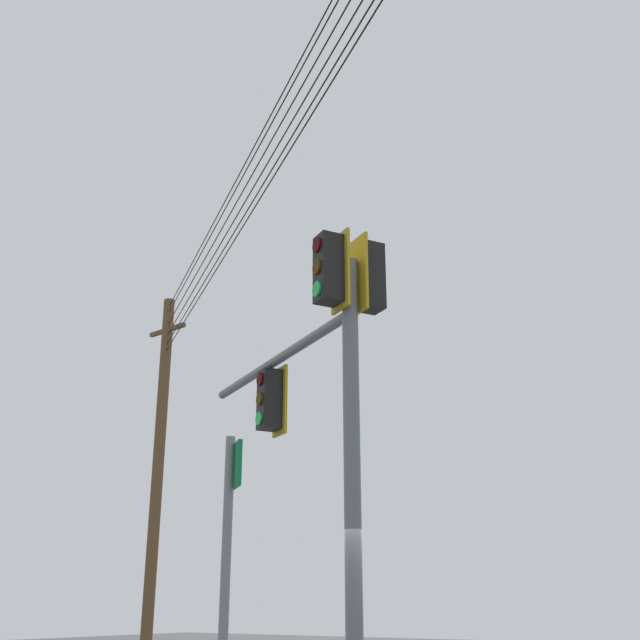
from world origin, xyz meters
TOP-DOWN VIEW (x-y plane):
  - signal_mast_assembly at (-0.48, -0.02)m, footprint 2.79×4.37m
  - utility_pole_wooden at (8.06, 11.41)m, footprint 0.34×1.61m
  - route_sign_primary at (-4.28, -1.69)m, footprint 0.27×0.31m

SIDE VIEW (x-z plane):
  - route_sign_primary at x=-4.28m, z-range 0.31..3.18m
  - signal_mast_assembly at x=-0.48m, z-range 1.30..7.48m
  - utility_pole_wooden at x=8.06m, z-range 0.08..10.82m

